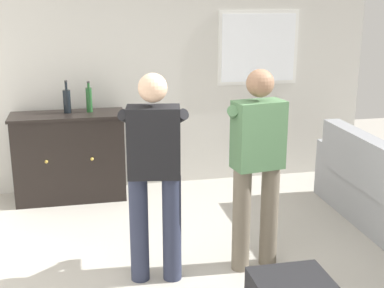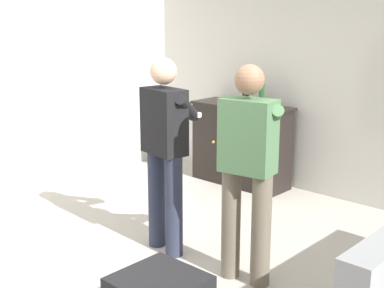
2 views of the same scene
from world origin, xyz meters
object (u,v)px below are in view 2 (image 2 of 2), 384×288
bottle_wine_green (245,93)px  bottle_liquor_amber (262,94)px  person_standing_right (248,164)px  sideboard_cabinet (241,144)px  person_standing_left (165,146)px

bottle_wine_green → bottle_liquor_amber: bearing=-0.5°
person_standing_right → bottle_wine_green: bearing=127.8°
sideboard_cabinet → bottle_wine_green: bottle_wine_green is taller
sideboard_cabinet → bottle_liquor_amber: 0.68m
bottle_liquor_amber → person_standing_right: size_ratio=0.20×
bottle_wine_green → sideboard_cabinet: bearing=-97.9°
bottle_liquor_amber → person_standing_left: (0.44, -1.98, -0.18)m
bottle_liquor_amber → person_standing_right: bearing=-56.7°
sideboard_cabinet → person_standing_left: bearing=-70.6°
person_standing_right → person_standing_left: bearing=-177.5°
bottle_liquor_amber → person_standing_left: size_ratio=0.20×
bottle_wine_green → person_standing_right: size_ratio=0.21×
person_standing_left → bottle_liquor_amber: bearing=102.4°
bottle_wine_green → person_standing_right: bearing=-52.2°
sideboard_cabinet → bottle_liquor_amber: bottle_liquor_amber is taller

